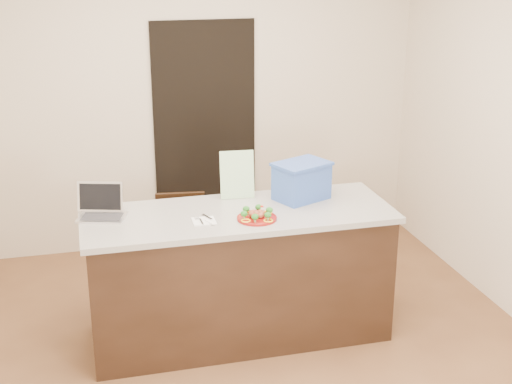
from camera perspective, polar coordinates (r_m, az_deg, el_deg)
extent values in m
plane|color=brown|center=(4.91, -0.67, -12.71)|extent=(4.00, 4.00, 0.00)
plane|color=beige|center=(6.25, -5.12, 7.64)|extent=(4.00, 0.00, 4.00)
plane|color=beige|center=(2.59, 9.94, -9.81)|extent=(4.00, 0.00, 4.00)
cube|color=black|center=(6.33, -4.10, 4.56)|extent=(0.90, 0.02, 2.00)
cube|color=black|center=(4.91, -1.39, -6.84)|extent=(2.00, 0.70, 0.88)
cube|color=beige|center=(4.72, -1.43, -1.82)|extent=(2.06, 0.76, 0.04)
cylinder|color=maroon|center=(4.59, 0.07, -2.11)|extent=(0.26, 0.26, 0.02)
torus|color=maroon|center=(4.59, 0.07, -2.04)|extent=(0.26, 0.26, 0.01)
sphere|color=brown|center=(4.58, 0.07, -1.79)|extent=(0.04, 0.04, 0.04)
sphere|color=brown|center=(4.55, 0.32, -1.92)|extent=(0.04, 0.04, 0.04)
sphere|color=brown|center=(4.57, 0.47, -1.84)|extent=(0.04, 0.04, 0.04)
sphere|color=brown|center=(4.59, 0.47, -1.75)|extent=(0.04, 0.04, 0.04)
sphere|color=brown|center=(4.60, 0.31, -1.67)|extent=(0.04, 0.04, 0.04)
sphere|color=brown|center=(4.61, 0.07, -1.65)|extent=(0.04, 0.04, 0.04)
sphere|color=brown|center=(4.60, -0.18, -1.67)|extent=(0.04, 0.04, 0.04)
sphere|color=brown|center=(4.59, -0.33, -1.75)|extent=(0.04, 0.04, 0.04)
sphere|color=brown|center=(4.57, -0.33, -1.84)|extent=(0.04, 0.04, 0.04)
sphere|color=brown|center=(4.55, -0.18, -1.92)|extent=(0.04, 0.04, 0.04)
ellipsoid|color=#185416|center=(4.62, -0.80, -1.37)|extent=(0.05, 0.05, 0.04)
ellipsoid|color=#185416|center=(4.54, -0.96, -1.75)|extent=(0.05, 0.05, 0.04)
ellipsoid|color=#185416|center=(4.49, -0.08, -2.00)|extent=(0.05, 0.05, 0.04)
ellipsoid|color=#185416|center=(4.52, 0.95, -1.85)|extent=(0.05, 0.05, 0.04)
ellipsoid|color=#185416|center=(4.60, 1.08, -1.46)|extent=(0.05, 0.05, 0.04)
ellipsoid|color=#185416|center=(4.65, 0.21, -1.22)|extent=(0.05, 0.05, 0.04)
torus|color=yellow|center=(4.65, -0.83, -1.66)|extent=(0.06, 0.06, 0.01)
torus|color=yellow|center=(4.52, -0.82, -2.30)|extent=(0.06, 0.06, 0.01)
torus|color=yellow|center=(4.52, 0.99, -2.29)|extent=(0.06, 0.06, 0.01)
torus|color=yellow|center=(4.65, 0.93, -1.65)|extent=(0.06, 0.06, 0.01)
cube|color=silver|center=(4.57, -4.19, -2.32)|extent=(0.15, 0.15, 0.01)
cube|color=silver|center=(4.54, -4.39, -2.37)|extent=(0.01, 0.11, 0.00)
cube|color=silver|center=(4.60, -4.52, -2.11)|extent=(0.03, 0.04, 0.00)
cube|color=white|center=(4.53, -3.71, -2.42)|extent=(0.05, 0.09, 0.01)
cube|color=silver|center=(4.62, -3.94, -1.98)|extent=(0.06, 0.11, 0.00)
cylinder|color=silver|center=(4.65, 0.48, -1.59)|extent=(0.03, 0.03, 0.05)
cylinder|color=silver|center=(4.64, 0.48, -1.27)|extent=(0.02, 0.02, 0.01)
cylinder|color=red|center=(4.64, 0.48, -1.16)|extent=(0.02, 0.02, 0.01)
cylinder|color=red|center=(4.65, 0.48, -1.63)|extent=(0.03, 0.03, 0.02)
cube|color=silver|center=(4.71, -12.22, -1.99)|extent=(0.35, 0.29, 0.01)
cube|color=silver|center=(4.77, -12.37, -0.35)|extent=(0.30, 0.14, 0.20)
cube|color=black|center=(4.77, -12.37, -0.38)|extent=(0.27, 0.12, 0.17)
cube|color=#2A2A2D|center=(4.70, -12.22, -1.94)|extent=(0.28, 0.21, 0.00)
cube|color=white|center=(4.93, -1.52, 1.39)|extent=(0.24, 0.07, 0.33)
cube|color=#2E50A6|center=(4.93, 3.66, 0.78)|extent=(0.41, 0.36, 0.24)
cube|color=#2E50A6|center=(4.89, 3.69, 2.25)|extent=(0.44, 0.39, 0.02)
cube|color=black|center=(5.37, -5.68, -5.07)|extent=(0.41, 0.41, 0.04)
cube|color=black|center=(5.44, -6.04, -2.17)|extent=(0.37, 0.08, 0.42)
cylinder|color=black|center=(5.30, -7.04, -7.86)|extent=(0.03, 0.03, 0.39)
cylinder|color=black|center=(5.34, -3.66, -7.52)|extent=(0.03, 0.03, 0.39)
cylinder|color=black|center=(5.58, -7.48, -6.42)|extent=(0.03, 0.03, 0.39)
cylinder|color=black|center=(5.62, -4.27, -6.11)|extent=(0.03, 0.03, 0.39)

